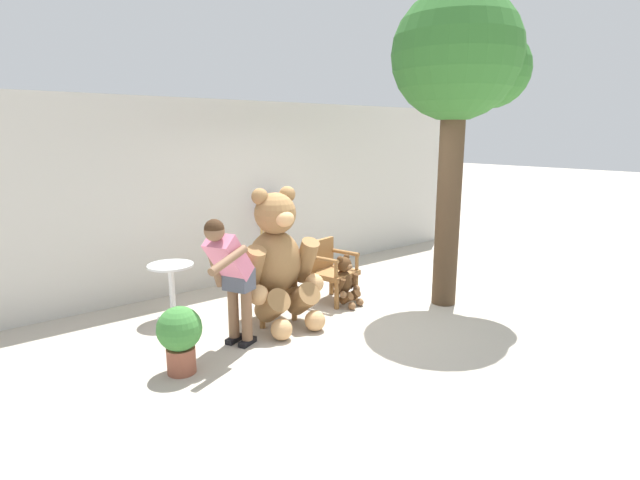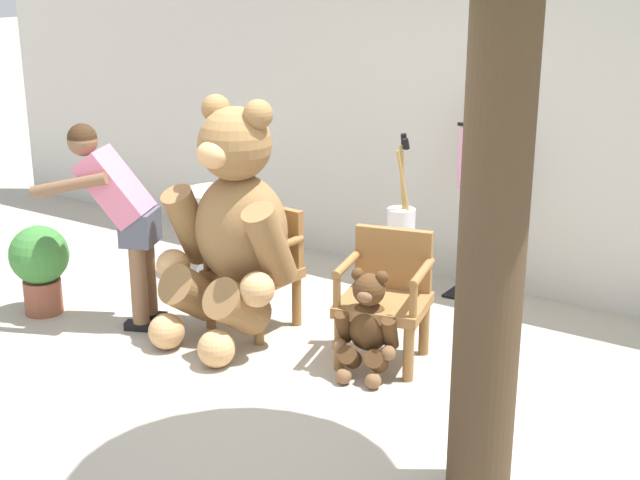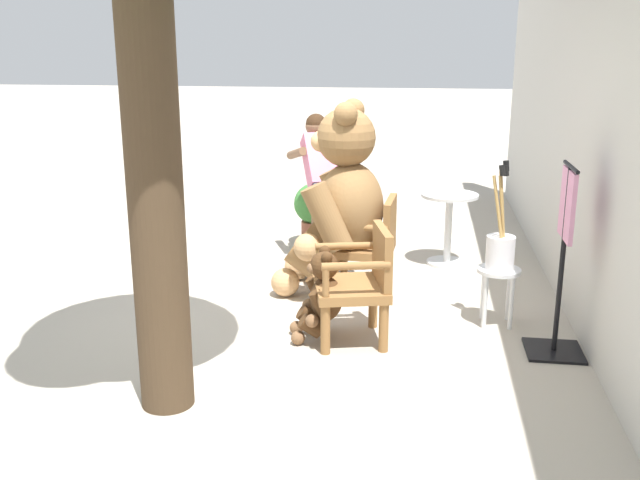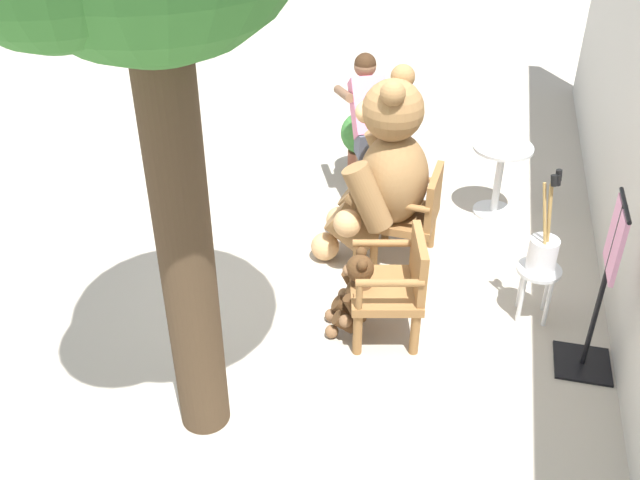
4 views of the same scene
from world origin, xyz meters
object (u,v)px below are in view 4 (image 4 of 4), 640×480
at_px(white_stool, 537,279).
at_px(clothing_display_stand, 603,286).
at_px(wooden_chair_left, 413,213).
at_px(teddy_bear_large, 383,171).
at_px(person_visitor, 369,123).
at_px(potted_plant, 361,139).
at_px(teddy_bear_small, 356,293).
at_px(wooden_chair_right, 394,284).
at_px(round_side_table, 499,172).
at_px(brush_bucket, 543,249).

bearing_deg(white_stool, clothing_display_stand, 36.81).
relative_size(wooden_chair_left, teddy_bear_large, 0.51).
bearing_deg(person_visitor, potted_plant, -164.59).
bearing_deg(wooden_chair_left, teddy_bear_small, -14.52).
xyz_separation_m(wooden_chair_right, person_visitor, (-1.86, -0.54, 0.43)).
bearing_deg(wooden_chair_right, person_visitor, -163.86).
bearing_deg(clothing_display_stand, potted_plant, -140.19).
height_order(teddy_bear_large, teddy_bear_small, teddy_bear_large).
xyz_separation_m(person_visitor, white_stool, (1.40, 1.59, -0.53)).
bearing_deg(teddy_bear_large, wooden_chair_left, 87.98).
bearing_deg(clothing_display_stand, round_side_table, -160.81).
xyz_separation_m(wooden_chair_left, teddy_bear_large, (-0.01, -0.27, 0.37)).
bearing_deg(brush_bucket, person_visitor, -131.45).
height_order(teddy_bear_small, brush_bucket, brush_bucket).
height_order(potted_plant, clothing_display_stand, clothing_display_stand).
xyz_separation_m(round_side_table, clothing_display_stand, (2.04, 0.71, 0.27)).
relative_size(person_visitor, white_stool, 3.21).
relative_size(wooden_chair_right, potted_plant, 1.26).
relative_size(teddy_bear_small, potted_plant, 1.04).
xyz_separation_m(wooden_chair_left, potted_plant, (-1.49, -0.73, -0.07)).
xyz_separation_m(teddy_bear_large, person_visitor, (-0.80, -0.27, 0.06)).
height_order(wooden_chair_right, potted_plant, wooden_chair_right).
bearing_deg(teddy_bear_small, white_stool, 110.14).
xyz_separation_m(brush_bucket, clothing_display_stand, (0.49, 0.37, 0.09)).
relative_size(wooden_chair_left, round_side_table, 1.19).
relative_size(wooden_chair_right, white_stool, 1.87).
bearing_deg(wooden_chair_left, round_side_table, 143.79).
relative_size(teddy_bear_large, white_stool, 3.68).
height_order(wooden_chair_left, teddy_bear_small, wooden_chair_left).
bearing_deg(clothing_display_stand, person_visitor, -134.03).
height_order(wooden_chair_right, teddy_bear_large, teddy_bear_large).
xyz_separation_m(brush_bucket, potted_plant, (-2.08, -1.77, -0.24)).
xyz_separation_m(person_visitor, brush_bucket, (1.40, 1.59, -0.26)).
relative_size(wooden_chair_left, brush_bucket, 1.01).
bearing_deg(wooden_chair_left, potted_plant, -153.97).
relative_size(wooden_chair_right, clothing_display_stand, 0.63).
distance_m(wooden_chair_left, potted_plant, 1.66).
distance_m(wooden_chair_left, teddy_bear_small, 1.12).
bearing_deg(brush_bucket, teddy_bear_large, -114.52).
bearing_deg(white_stool, wooden_chair_right, -66.20).
xyz_separation_m(teddy_bear_large, teddy_bear_small, (1.09, -0.01, -0.48)).
distance_m(teddy_bear_large, person_visitor, 0.85).
bearing_deg(clothing_display_stand, wooden_chair_left, -127.37).
height_order(brush_bucket, round_side_table, brush_bucket).
bearing_deg(round_side_table, wooden_chair_left, -36.21).
height_order(teddy_bear_small, potted_plant, teddy_bear_small).
xyz_separation_m(teddy_bear_large, potted_plant, (-1.48, -0.46, -0.43)).
xyz_separation_m(person_visitor, round_side_table, (-0.15, 1.24, -0.44)).
relative_size(wooden_chair_right, brush_bucket, 1.01).
bearing_deg(white_stool, brush_bucket, -29.63).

